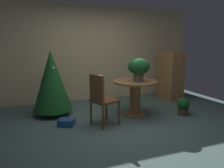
{
  "coord_description": "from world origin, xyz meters",
  "views": [
    {
      "loc": [
        -1.57,
        -3.55,
        1.52
      ],
      "look_at": [
        -0.17,
        0.18,
        0.79
      ],
      "focal_mm": 34.01,
      "sensor_mm": 36.0,
      "label": 1
    }
  ],
  "objects_px": {
    "holiday_tree": "(52,81)",
    "wooden_cabinet": "(170,76)",
    "round_dining_table": "(135,92)",
    "potted_plant": "(183,106)",
    "gift_box_blue": "(66,122)",
    "flower_vase": "(139,67)",
    "wooden_chair_left": "(101,97)"
  },
  "relations": [
    {
      "from": "wooden_cabinet",
      "to": "gift_box_blue",
      "type": "bearing_deg",
      "value": -161.23
    },
    {
      "from": "flower_vase",
      "to": "potted_plant",
      "type": "height_order",
      "value": "flower_vase"
    },
    {
      "from": "holiday_tree",
      "to": "potted_plant",
      "type": "xyz_separation_m",
      "value": [
        2.68,
        -1.03,
        -0.55
      ]
    },
    {
      "from": "gift_box_blue",
      "to": "wooden_cabinet",
      "type": "height_order",
      "value": "wooden_cabinet"
    },
    {
      "from": "round_dining_table",
      "to": "holiday_tree",
      "type": "bearing_deg",
      "value": 158.15
    },
    {
      "from": "flower_vase",
      "to": "wooden_chair_left",
      "type": "height_order",
      "value": "flower_vase"
    },
    {
      "from": "holiday_tree",
      "to": "wooden_cabinet",
      "type": "height_order",
      "value": "holiday_tree"
    },
    {
      "from": "round_dining_table",
      "to": "flower_vase",
      "type": "height_order",
      "value": "flower_vase"
    },
    {
      "from": "wooden_chair_left",
      "to": "flower_vase",
      "type": "bearing_deg",
      "value": 15.0
    },
    {
      "from": "holiday_tree",
      "to": "round_dining_table",
      "type": "bearing_deg",
      "value": -21.85
    },
    {
      "from": "round_dining_table",
      "to": "wooden_cabinet",
      "type": "relative_size",
      "value": 0.7
    },
    {
      "from": "potted_plant",
      "to": "wooden_chair_left",
      "type": "bearing_deg",
      "value": 178.83
    },
    {
      "from": "round_dining_table",
      "to": "holiday_tree",
      "type": "relative_size",
      "value": 0.67
    },
    {
      "from": "gift_box_blue",
      "to": "potted_plant",
      "type": "xyz_separation_m",
      "value": [
        2.51,
        -0.25,
        0.14
      ]
    },
    {
      "from": "wooden_cabinet",
      "to": "potted_plant",
      "type": "height_order",
      "value": "wooden_cabinet"
    },
    {
      "from": "gift_box_blue",
      "to": "potted_plant",
      "type": "height_order",
      "value": "potted_plant"
    },
    {
      "from": "holiday_tree",
      "to": "wooden_cabinet",
      "type": "relative_size",
      "value": 1.05
    },
    {
      "from": "flower_vase",
      "to": "potted_plant",
      "type": "distance_m",
      "value": 1.32
    },
    {
      "from": "flower_vase",
      "to": "holiday_tree",
      "type": "xyz_separation_m",
      "value": [
        -1.71,
        0.75,
        -0.3
      ]
    },
    {
      "from": "round_dining_table",
      "to": "wooden_chair_left",
      "type": "distance_m",
      "value": 0.92
    },
    {
      "from": "wooden_chair_left",
      "to": "potted_plant",
      "type": "height_order",
      "value": "wooden_chair_left"
    },
    {
      "from": "holiday_tree",
      "to": "gift_box_blue",
      "type": "height_order",
      "value": "holiday_tree"
    },
    {
      "from": "wooden_cabinet",
      "to": "round_dining_table",
      "type": "bearing_deg",
      "value": -149.0
    },
    {
      "from": "flower_vase",
      "to": "wooden_chair_left",
      "type": "distance_m",
      "value": 1.06
    },
    {
      "from": "holiday_tree",
      "to": "wooden_chair_left",
      "type": "bearing_deg",
      "value": -50.68
    },
    {
      "from": "flower_vase",
      "to": "gift_box_blue",
      "type": "xyz_separation_m",
      "value": [
        -1.54,
        -0.03,
        -1.0
      ]
    },
    {
      "from": "flower_vase",
      "to": "gift_box_blue",
      "type": "height_order",
      "value": "flower_vase"
    },
    {
      "from": "wooden_cabinet",
      "to": "holiday_tree",
      "type": "bearing_deg",
      "value": -175.2
    },
    {
      "from": "round_dining_table",
      "to": "potted_plant",
      "type": "xyz_separation_m",
      "value": [
        1.01,
        -0.35,
        -0.3
      ]
    },
    {
      "from": "flower_vase",
      "to": "gift_box_blue",
      "type": "distance_m",
      "value": 1.83
    },
    {
      "from": "holiday_tree",
      "to": "potted_plant",
      "type": "relative_size",
      "value": 3.58
    },
    {
      "from": "wooden_chair_left",
      "to": "gift_box_blue",
      "type": "distance_m",
      "value": 0.83
    }
  ]
}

